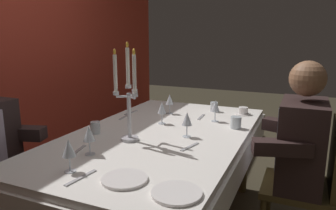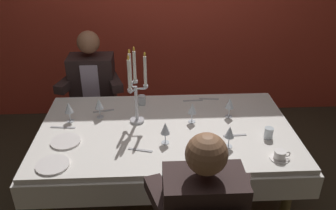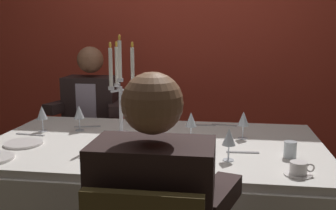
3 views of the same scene
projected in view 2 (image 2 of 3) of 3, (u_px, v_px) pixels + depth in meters
name	position (u px, v px, depth m)	size (l,w,h in m)	color
ground_plane	(166.00, 201.00, 2.97)	(12.00, 12.00, 0.00)	#3C3626
back_wall	(159.00, 0.00, 3.80)	(6.00, 0.12, 2.70)	#D3412E
dining_table	(166.00, 141.00, 2.68)	(1.94, 1.14, 0.74)	white
candelabra	(136.00, 90.00, 2.58)	(0.15, 0.17, 0.60)	silver
dinner_plate_0	(66.00, 141.00, 2.45)	(0.21, 0.21, 0.01)	white
dinner_plate_1	(53.00, 165.00, 2.22)	(0.21, 0.21, 0.01)	white
wine_glass_0	(192.00, 109.00, 2.65)	(0.07, 0.07, 0.16)	silver
wine_glass_1	(165.00, 129.00, 2.39)	(0.07, 0.07, 0.16)	silver
wine_glass_2	(230.00, 132.00, 2.35)	(0.07, 0.07, 0.16)	silver
wine_glass_3	(230.00, 104.00, 2.72)	(0.07, 0.07, 0.16)	silver
wine_glass_4	(69.00, 108.00, 2.65)	(0.07, 0.07, 0.16)	silver
wine_glass_5	(99.00, 104.00, 2.71)	(0.07, 0.07, 0.16)	silver
water_tumbler_0	(269.00, 133.00, 2.48)	(0.06, 0.06, 0.08)	silver
water_tumbler_1	(142.00, 100.00, 2.94)	(0.06, 0.06, 0.08)	silver
water_tumbler_2	(217.00, 158.00, 2.22)	(0.07, 0.07, 0.08)	silver
coffee_cup_0	(280.00, 155.00, 2.27)	(0.13, 0.12, 0.06)	white
fork_0	(235.00, 135.00, 2.53)	(0.17, 0.02, 0.01)	#B7B7BC
spoon_1	(140.00, 150.00, 2.37)	(0.17, 0.02, 0.01)	#B7B7BC
spoon_2	(104.00, 111.00, 2.85)	(0.17, 0.02, 0.01)	#B7B7BC
knife_3	(63.00, 127.00, 2.62)	(0.19, 0.02, 0.01)	#B7B7BC
fork_4	(209.00, 99.00, 3.04)	(0.17, 0.02, 0.01)	#B7B7BC
fork_5	(193.00, 101.00, 3.01)	(0.17, 0.02, 0.01)	#B7B7BC
seated_diner_0	(93.00, 82.00, 3.37)	(0.63, 0.48, 1.24)	#514220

